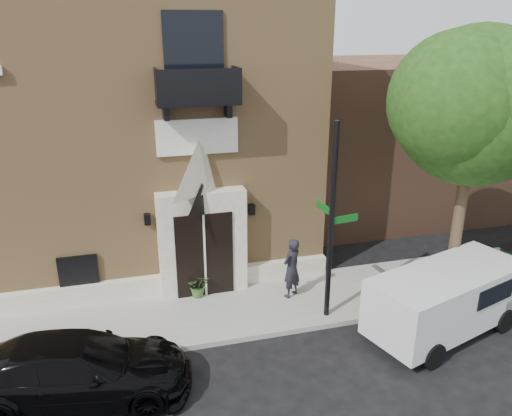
{
  "coord_description": "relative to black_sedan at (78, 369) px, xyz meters",
  "views": [
    {
      "loc": [
        -3.02,
        -10.77,
        7.85
      ],
      "look_at": [
        0.44,
        2.0,
        2.97
      ],
      "focal_mm": 35.0,
      "sensor_mm": 36.0,
      "label": 1
    }
  ],
  "objects": [
    {
      "name": "pedestrian_near",
      "position": [
        5.89,
        2.69,
        0.35
      ],
      "size": [
        0.81,
        0.73,
        1.85
      ],
      "primitive_type": "imported",
      "rotation": [
        0.0,
        0.0,
        3.7
      ],
      "color": "black",
      "rests_on": "sidewalk"
    },
    {
      "name": "black_sedan",
      "position": [
        0.0,
        0.0,
        0.0
      ],
      "size": [
        5.21,
        2.73,
        1.44
      ],
      "primitive_type": "imported",
      "rotation": [
        0.0,
        0.0,
        1.42
      ],
      "color": "black",
      "rests_on": "ground"
    },
    {
      "name": "street_tree_left",
      "position": [
        10.46,
        1.32,
        5.14
      ],
      "size": [
        4.97,
        4.38,
        7.77
      ],
      "color": "#38281C",
      "rests_on": "sidewalk"
    },
    {
      "name": "street_sign",
      "position": [
        6.54,
        1.46,
        2.2
      ],
      "size": [
        0.92,
        0.87,
        5.49
      ],
      "rotation": [
        0.0,
        0.0,
        0.13
      ],
      "color": "black",
      "rests_on": "sidewalk"
    },
    {
      "name": "fire_hydrant",
      "position": [
        8.9,
        1.56,
        -0.16
      ],
      "size": [
        0.48,
        0.39,
        0.85
      ],
      "color": "#B91D0A",
      "rests_on": "sidewalk"
    },
    {
      "name": "church",
      "position": [
        1.45,
        8.93,
        3.91
      ],
      "size": [
        12.2,
        11.01,
        9.3
      ],
      "color": "#AD8351",
      "rests_on": "ground"
    },
    {
      "name": "planter",
      "position": [
        3.2,
        3.4,
        -0.2
      ],
      "size": [
        0.68,
        0.59,
        0.73
      ],
      "primitive_type": "imported",
      "rotation": [
        0.0,
        0.0,
        0.03
      ],
      "color": "#3C662C",
      "rests_on": "sidewalk"
    },
    {
      "name": "ground",
      "position": [
        4.43,
        0.98,
        -0.72
      ],
      "size": [
        120.0,
        120.0,
        0.0
      ],
      "primitive_type": "plane",
      "color": "black",
      "rests_on": "ground"
    },
    {
      "name": "neighbour_building",
      "position": [
        16.43,
        9.98,
        2.48
      ],
      "size": [
        18.0,
        8.0,
        6.4
      ],
      "primitive_type": "cube",
      "color": "brown",
      "rests_on": "ground"
    },
    {
      "name": "sidewalk",
      "position": [
        5.43,
        2.48,
        -0.65
      ],
      "size": [
        42.0,
        3.0,
        0.15
      ],
      "primitive_type": "cube",
      "color": "gray",
      "rests_on": "ground"
    },
    {
      "name": "cargo_van",
      "position": [
        9.45,
        0.07,
        0.31
      ],
      "size": [
        4.81,
        3.04,
        1.84
      ],
      "rotation": [
        0.0,
        0.0,
        0.3
      ],
      "color": "silver",
      "rests_on": "ground"
    }
  ]
}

